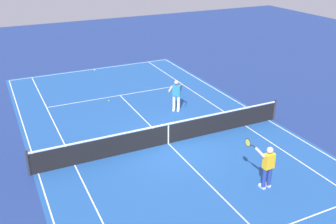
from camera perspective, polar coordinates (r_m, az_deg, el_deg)
ground_plane at (r=16.93m, az=0.03°, el=-4.67°), size 60.00×60.00×0.00m
court_slab at (r=16.93m, az=0.03°, el=-4.67°), size 24.20×11.40×0.00m
court_line_markings at (r=16.93m, az=0.03°, el=-4.66°), size 23.85×11.05×0.01m
tennis_net at (r=16.70m, az=0.03°, el=-3.19°), size 0.10×11.70×1.08m
tennis_player_near at (r=19.83m, az=1.25°, el=2.70°), size 1.18×0.75×1.70m
tennis_player_far at (r=14.08m, az=14.46°, el=-7.57°), size 1.05×0.78×1.70m
tennis_ball at (r=21.58m, az=-8.74°, el=1.65°), size 0.07×0.07×0.07m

